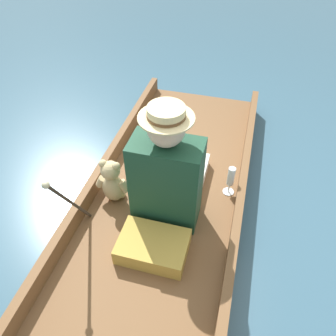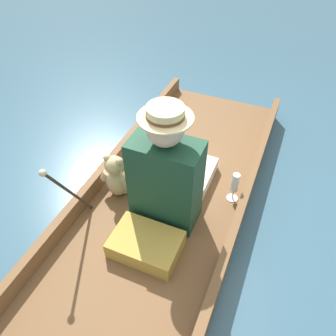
{
  "view_description": "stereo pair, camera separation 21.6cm",
  "coord_description": "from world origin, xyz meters",
  "px_view_note": "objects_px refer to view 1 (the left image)",
  "views": [
    {
      "loc": [
        0.46,
        -1.72,
        2.02
      ],
      "look_at": [
        0.05,
        -0.19,
        0.54
      ],
      "focal_mm": 35.0,
      "sensor_mm": 36.0,
      "label": 1
    },
    {
      "loc": [
        0.67,
        -1.64,
        2.02
      ],
      "look_at": [
        0.05,
        -0.19,
        0.54
      ],
      "focal_mm": 35.0,
      "sensor_mm": 36.0,
      "label": 2
    }
  ],
  "objects_px": {
    "wine_glass": "(231,178)",
    "walking_cane": "(66,199)",
    "seated_person": "(169,174)",
    "teddy_bear": "(112,182)"
  },
  "relations": [
    {
      "from": "wine_glass",
      "to": "walking_cane",
      "type": "xyz_separation_m",
      "value": [
        -0.96,
        -0.7,
        0.24
      ]
    },
    {
      "from": "seated_person",
      "to": "walking_cane",
      "type": "distance_m",
      "value": 0.69
    },
    {
      "from": "wine_glass",
      "to": "walking_cane",
      "type": "bearing_deg",
      "value": -143.82
    },
    {
      "from": "wine_glass",
      "to": "walking_cane",
      "type": "distance_m",
      "value": 1.21
    },
    {
      "from": "teddy_bear",
      "to": "walking_cane",
      "type": "height_order",
      "value": "walking_cane"
    },
    {
      "from": "seated_person",
      "to": "teddy_bear",
      "type": "bearing_deg",
      "value": -174.32
    },
    {
      "from": "teddy_bear",
      "to": "walking_cane",
      "type": "bearing_deg",
      "value": -105.85
    },
    {
      "from": "walking_cane",
      "to": "seated_person",
      "type": "bearing_deg",
      "value": 38.06
    },
    {
      "from": "teddy_bear",
      "to": "wine_glass",
      "type": "xyz_separation_m",
      "value": [
        0.84,
        0.3,
        -0.03
      ]
    },
    {
      "from": "wine_glass",
      "to": "seated_person",
      "type": "bearing_deg",
      "value": -146.45
    }
  ]
}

